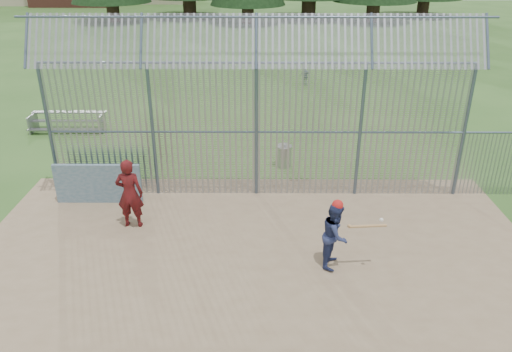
{
  "coord_description": "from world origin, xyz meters",
  "views": [
    {
      "loc": [
        0.07,
        -10.08,
        6.97
      ],
      "look_at": [
        0.0,
        2.0,
        1.3
      ],
      "focal_mm": 35.0,
      "sensor_mm": 36.0,
      "label": 1
    }
  ],
  "objects_px": {
    "onlooker": "(130,193)",
    "trash_can": "(284,156)",
    "batter": "(335,235)",
    "bleacher": "(67,122)",
    "dugout_wall": "(98,184)"
  },
  "relations": [
    {
      "from": "trash_can",
      "to": "dugout_wall",
      "type": "bearing_deg",
      "value": -154.05
    },
    {
      "from": "batter",
      "to": "bleacher",
      "type": "height_order",
      "value": "batter"
    },
    {
      "from": "dugout_wall",
      "to": "bleacher",
      "type": "height_order",
      "value": "dugout_wall"
    },
    {
      "from": "dugout_wall",
      "to": "bleacher",
      "type": "distance_m",
      "value": 6.83
    },
    {
      "from": "batter",
      "to": "onlooker",
      "type": "height_order",
      "value": "onlooker"
    },
    {
      "from": "batter",
      "to": "bleacher",
      "type": "distance_m",
      "value": 13.24
    },
    {
      "from": "batter",
      "to": "onlooker",
      "type": "relative_size",
      "value": 0.83
    },
    {
      "from": "onlooker",
      "to": "trash_can",
      "type": "bearing_deg",
      "value": -135.65
    },
    {
      "from": "onlooker",
      "to": "trash_can",
      "type": "distance_m",
      "value": 5.89
    },
    {
      "from": "dugout_wall",
      "to": "trash_can",
      "type": "xyz_separation_m",
      "value": [
        5.53,
        2.69,
        -0.24
      ]
    },
    {
      "from": "batter",
      "to": "dugout_wall",
      "type": "bearing_deg",
      "value": 82.07
    },
    {
      "from": "onlooker",
      "to": "trash_can",
      "type": "xyz_separation_m",
      "value": [
        4.25,
        4.02,
        -0.61
      ]
    },
    {
      "from": "batter",
      "to": "trash_can",
      "type": "height_order",
      "value": "batter"
    },
    {
      "from": "dugout_wall",
      "to": "bleacher",
      "type": "relative_size",
      "value": 0.83
    },
    {
      "from": "dugout_wall",
      "to": "trash_can",
      "type": "bearing_deg",
      "value": 25.95
    }
  ]
}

